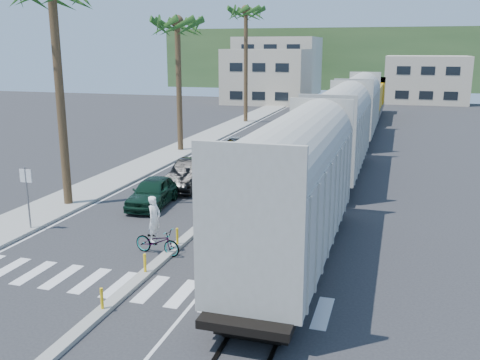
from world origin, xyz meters
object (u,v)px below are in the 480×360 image
at_px(street_sign, 27,189).
at_px(cyclist, 157,236).
at_px(car_lead, 153,192).
at_px(car_second, 191,174).

bearing_deg(street_sign, cyclist, -7.70).
bearing_deg(street_sign, car_lead, 55.39).
bearing_deg(car_second, street_sign, -114.86).
height_order(car_lead, cyclist, cyclist).
height_order(street_sign, car_second, street_sign).
relative_size(street_sign, car_lead, 0.65).
distance_m(street_sign, car_lead, 6.52).
bearing_deg(car_second, cyclist, -76.66).
height_order(street_sign, cyclist, street_sign).
distance_m(street_sign, car_second, 10.36).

